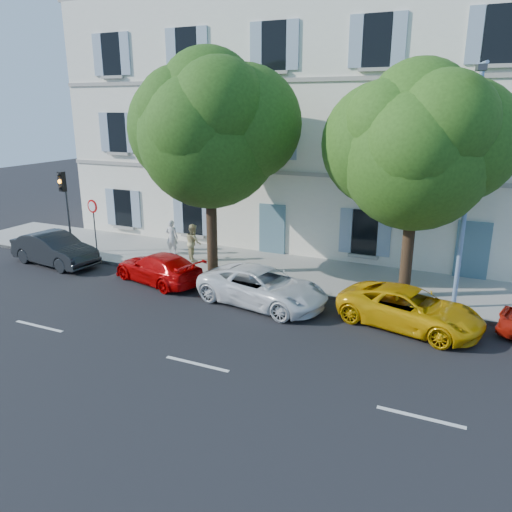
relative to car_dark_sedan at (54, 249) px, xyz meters
The scene contains 15 objects.
ground 10.70m from the car_dark_sedan, ahead, with size 90.00×90.00×0.00m, color black.
sidewalk 11.09m from the car_dark_sedan, 16.80° to the left, with size 36.00×4.50×0.15m, color #A09E96.
kerb 10.67m from the car_dark_sedan, ahead, with size 36.00×0.16×0.16m, color #9E998E.
building 14.84m from the car_dark_sedan, 40.17° to the left, with size 28.00×7.00×12.00m, color white.
car_dark_sedan is the anchor object (origin of this frame).
car_red_coupe 5.67m from the car_dark_sedan, ahead, with size 1.71×4.21×1.22m, color #C40506.
car_white_coupe 10.49m from the car_dark_sedan, ahead, with size 2.22×4.82×1.34m, color white.
car_yellow_supercar 15.61m from the car_dark_sedan, ahead, with size 2.12×4.60×1.28m, color #DFA409.
tree_left 9.00m from the car_dark_sedan, 12.04° to the left, with size 5.62×5.62×8.70m.
tree_right 15.89m from the car_dark_sedan, ahead, with size 5.21×5.21×8.03m.
traffic_light 2.65m from the car_dark_sedan, 108.16° to the left, with size 0.33×0.44×3.88m.
road_sign 2.29m from the car_dark_sedan, 55.67° to the left, with size 0.61×0.13×2.66m.
street_lamp 17.37m from the car_dark_sedan, ahead, with size 0.38×1.72×8.00m.
pedestrian_a 5.27m from the car_dark_sedan, 37.26° to the left, with size 0.60×0.40×1.66m, color silver.
pedestrian_b 6.28m from the car_dark_sedan, 26.14° to the left, with size 0.82×0.64×1.69m, color tan.
Camera 1 is at (6.67, -14.66, 6.91)m, focal length 35.00 mm.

